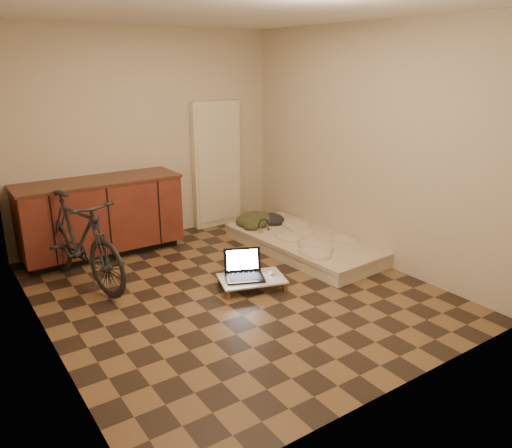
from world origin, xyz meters
TOP-DOWN VIEW (x-y plane):
  - room_shell at (0.00, 0.00)m, footprint 3.50×4.00m
  - cabinets at (-0.75, 1.70)m, footprint 1.84×0.62m
  - appliance_panel at (0.95, 1.94)m, footprint 0.70×0.10m
  - bicycle at (-1.20, 1.00)m, footprint 0.85×1.69m
  - futon at (1.30, 0.45)m, footprint 1.08×2.06m
  - clothing_pile at (1.16, 1.20)m, footprint 0.58×0.50m
  - headphones at (1.01, 0.90)m, footprint 0.25×0.24m
  - lap_desk at (0.18, -0.06)m, footprint 0.74×0.59m
  - laptop at (0.14, 0.01)m, footprint 0.48×0.46m
  - mouse at (0.40, -0.10)m, footprint 0.10×0.12m

SIDE VIEW (x-z plane):
  - futon at x=1.30m, z-range 0.00..0.17m
  - lap_desk at x=0.18m, z-range 0.04..0.15m
  - mouse at x=0.40m, z-range 0.11..0.14m
  - laptop at x=0.14m, z-range 0.03..0.29m
  - headphones at x=1.01m, z-range 0.17..0.32m
  - clothing_pile at x=1.16m, z-range 0.17..0.40m
  - cabinets at x=-0.75m, z-range 0.01..0.92m
  - bicycle at x=-1.20m, z-range 0.00..1.05m
  - appliance_panel at x=0.95m, z-range 0.00..1.70m
  - room_shell at x=0.00m, z-range 0.00..2.60m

